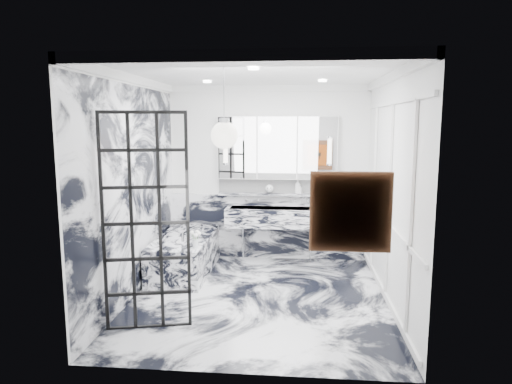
# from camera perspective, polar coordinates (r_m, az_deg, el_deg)

# --- Properties ---
(floor) EXTENTS (3.60, 3.60, 0.00)m
(floor) POSITION_cam_1_polar(r_m,az_deg,el_deg) (5.99, 0.28, -13.06)
(floor) COLOR silver
(floor) RESTS_ON ground
(ceiling) EXTENTS (3.60, 3.60, 0.00)m
(ceiling) POSITION_cam_1_polar(r_m,az_deg,el_deg) (5.59, 0.31, 14.66)
(ceiling) COLOR white
(ceiling) RESTS_ON wall_back
(wall_back) EXTENTS (3.60, 0.00, 3.60)m
(wall_back) POSITION_cam_1_polar(r_m,az_deg,el_deg) (7.40, 1.52, 2.33)
(wall_back) COLOR white
(wall_back) RESTS_ON floor
(wall_front) EXTENTS (3.60, 0.00, 3.60)m
(wall_front) POSITION_cam_1_polar(r_m,az_deg,el_deg) (3.86, -2.06, -3.53)
(wall_front) COLOR white
(wall_front) RESTS_ON floor
(wall_left) EXTENTS (0.00, 3.60, 3.60)m
(wall_left) POSITION_cam_1_polar(r_m,az_deg,el_deg) (5.98, -15.18, 0.52)
(wall_left) COLOR white
(wall_left) RESTS_ON floor
(wall_right) EXTENTS (0.00, 3.60, 3.60)m
(wall_right) POSITION_cam_1_polar(r_m,az_deg,el_deg) (5.71, 16.51, 0.09)
(wall_right) COLOR white
(wall_right) RESTS_ON floor
(marble_clad_back) EXTENTS (3.18, 0.05, 1.05)m
(marble_clad_back) POSITION_cam_1_polar(r_m,az_deg,el_deg) (7.52, 1.48, -4.33)
(marble_clad_back) COLOR silver
(marble_clad_back) RESTS_ON floor
(marble_clad_left) EXTENTS (0.02, 3.56, 2.68)m
(marble_clad_left) POSITION_cam_1_polar(r_m,az_deg,el_deg) (5.98, -15.02, -0.06)
(marble_clad_left) COLOR silver
(marble_clad_left) RESTS_ON floor
(panel_molding) EXTENTS (0.03, 3.40, 2.30)m
(panel_molding) POSITION_cam_1_polar(r_m,az_deg,el_deg) (5.72, 16.27, -0.90)
(panel_molding) COLOR white
(panel_molding) RESTS_ON floor
(soap_bottle_a) EXTENTS (0.10, 0.10, 0.23)m
(soap_bottle_a) POSITION_cam_1_polar(r_m,az_deg,el_deg) (7.32, 5.23, 0.69)
(soap_bottle_a) COLOR #8C5919
(soap_bottle_a) RESTS_ON ledge
(soap_bottle_b) EXTENTS (0.09, 0.09, 0.15)m
(soap_bottle_b) POSITION_cam_1_polar(r_m,az_deg,el_deg) (7.32, 5.51, 0.38)
(soap_bottle_b) COLOR #4C4C51
(soap_bottle_b) RESTS_ON ledge
(soap_bottle_c) EXTENTS (0.14, 0.14, 0.14)m
(soap_bottle_c) POSITION_cam_1_polar(r_m,az_deg,el_deg) (7.34, 9.27, 0.30)
(soap_bottle_c) COLOR silver
(soap_bottle_c) RESTS_ON ledge
(face_pot) EXTENTS (0.13, 0.13, 0.13)m
(face_pot) POSITION_cam_1_polar(r_m,az_deg,el_deg) (7.34, 1.70, 0.43)
(face_pot) COLOR white
(face_pot) RESTS_ON ledge
(amber_bottle) EXTENTS (0.04, 0.04, 0.10)m
(amber_bottle) POSITION_cam_1_polar(r_m,az_deg,el_deg) (7.33, 5.41, 0.18)
(amber_bottle) COLOR #8C5919
(amber_bottle) RESTS_ON ledge
(flower_vase) EXTENTS (0.08, 0.08, 0.12)m
(flower_vase) POSITION_cam_1_polar(r_m,az_deg,el_deg) (6.19, -7.57, -6.44)
(flower_vase) COLOR silver
(flower_vase) RESTS_ON bathtub
(crittall_door) EXTENTS (0.87, 0.23, 2.32)m
(crittall_door) POSITION_cam_1_polar(r_m,az_deg,el_deg) (4.97, -13.60, -3.83)
(crittall_door) COLOR black
(crittall_door) RESTS_ON floor
(artwork) EXTENTS (0.58, 0.06, 0.58)m
(artwork) POSITION_cam_1_polar(r_m,az_deg,el_deg) (3.87, 11.72, -2.45)
(artwork) COLOR #D64C15
(artwork) RESTS_ON wall_front
(pendant_light) EXTENTS (0.27, 0.27, 0.27)m
(pendant_light) POSITION_cam_1_polar(r_m,az_deg,el_deg) (4.48, -3.97, 7.08)
(pendant_light) COLOR white
(pendant_light) RESTS_ON ceiling
(trough_sink) EXTENTS (1.60, 0.45, 0.30)m
(trough_sink) POSITION_cam_1_polar(r_m,az_deg,el_deg) (7.26, 2.55, -3.16)
(trough_sink) COLOR silver
(trough_sink) RESTS_ON wall_back
(ledge) EXTENTS (1.90, 0.14, 0.04)m
(ledge) POSITION_cam_1_polar(r_m,az_deg,el_deg) (7.36, 2.63, -0.31)
(ledge) COLOR silver
(ledge) RESTS_ON wall_back
(subway_tile) EXTENTS (1.90, 0.03, 0.23)m
(subway_tile) POSITION_cam_1_polar(r_m,az_deg,el_deg) (7.40, 2.66, 0.80)
(subway_tile) COLOR white
(subway_tile) RESTS_ON wall_back
(mirror_cabinet) EXTENTS (1.90, 0.16, 1.00)m
(mirror_cabinet) POSITION_cam_1_polar(r_m,az_deg,el_deg) (7.28, 2.67, 5.54)
(mirror_cabinet) COLOR white
(mirror_cabinet) RESTS_ON wall_back
(sconce_left) EXTENTS (0.07, 0.07, 0.40)m
(sconce_left) POSITION_cam_1_polar(r_m,az_deg,el_deg) (7.28, -3.85, 5.21)
(sconce_left) COLOR white
(sconce_left) RESTS_ON mirror_cabinet
(sconce_right) EXTENTS (0.07, 0.07, 0.40)m
(sconce_right) POSITION_cam_1_polar(r_m,az_deg,el_deg) (7.20, 9.20, 5.08)
(sconce_right) COLOR white
(sconce_right) RESTS_ON mirror_cabinet
(bathtub) EXTENTS (0.75, 1.65, 0.55)m
(bathtub) POSITION_cam_1_polar(r_m,az_deg,el_deg) (6.92, -8.87, -7.72)
(bathtub) COLOR silver
(bathtub) RESTS_ON floor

